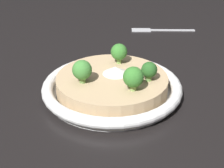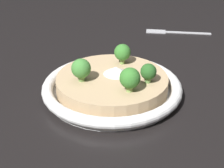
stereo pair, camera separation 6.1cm
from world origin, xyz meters
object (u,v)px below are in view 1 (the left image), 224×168
broccoli_back_left (82,70)px  broccoli_front_left (149,70)px  broccoli_left (133,77)px  fork_utensil (156,30)px  broccoli_front_right (119,52)px  risotto_bowl (112,86)px

broccoli_back_left → broccoli_front_left: size_ratio=1.19×
broccoli_left → fork_utensil: bearing=-20.4°
broccoli_front_left → broccoli_left: size_ratio=0.83×
broccoli_front_right → broccoli_left: 0.11m
broccoli_back_left → broccoli_front_right: bearing=-47.4°
broccoli_front_right → broccoli_front_left: 0.09m
broccoli_back_left → broccoli_left: 0.09m
broccoli_left → broccoli_front_right: bearing=3.2°
broccoli_back_left → broccoli_left: same height
risotto_bowl → broccoli_left: size_ratio=6.11×
broccoli_back_left → broccoli_left: bearing=-115.9°
risotto_bowl → broccoli_front_left: (-0.02, -0.06, 0.04)m
broccoli_back_left → broccoli_front_left: bearing=-94.6°
broccoli_front_left → broccoli_left: (-0.03, 0.03, 0.00)m
broccoli_back_left → risotto_bowl: bearing=-75.2°
broccoli_back_left → broccoli_front_right: (0.07, -0.07, -0.00)m
broccoli_front_right → broccoli_front_left: bearing=-152.9°
broccoli_front_left → fork_utensil: size_ratio=0.20×
fork_utensil → broccoli_front_right: bearing=70.7°
broccoli_back_left → broccoli_front_left: (-0.01, -0.11, -0.00)m
risotto_bowl → broccoli_back_left: size_ratio=6.19×
risotto_bowl → broccoli_front_left: 0.08m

